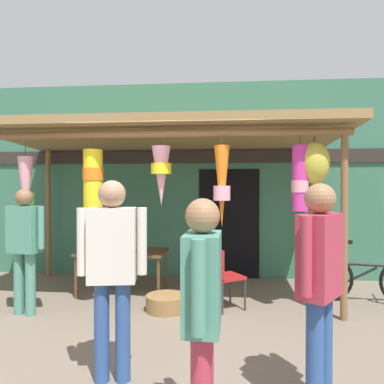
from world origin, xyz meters
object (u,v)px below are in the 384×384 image
object	(u,v)px
wicker_basket_by_table	(166,303)
customer_foreground	(112,262)
folding_chair	(222,273)
shopper_by_bananas	(203,304)
parked_bicycle	(366,279)
vendor_in_orange	(320,275)
display_table	(123,255)
flower_heap_on_table	(116,247)
passerby_at_right	(24,240)

from	to	relation	value
wicker_basket_by_table	customer_foreground	xyz separation A→B (m)	(-0.16, -1.83, 0.92)
folding_chair	shopper_by_bananas	xyz separation A→B (m)	(-0.08, -2.76, 0.44)
parked_bicycle	vendor_in_orange	world-z (taller)	vendor_in_orange
parked_bicycle	vendor_in_orange	bearing A→B (deg)	-115.92
wicker_basket_by_table	customer_foreground	bearing A→B (deg)	-95.08
display_table	parked_bicycle	distance (m)	3.64
display_table	vendor_in_orange	bearing A→B (deg)	-50.30
flower_heap_on_table	shopper_by_bananas	distance (m)	3.68
display_table	shopper_by_bananas	size ratio (longest dim) A/B	0.85
folding_chair	passerby_at_right	size ratio (longest dim) A/B	0.51
wicker_basket_by_table	passerby_at_right	size ratio (longest dim) A/B	0.33
display_table	flower_heap_on_table	bearing A→B (deg)	-141.09
folding_chair	wicker_basket_by_table	xyz separation A→B (m)	(-0.75, -0.12, -0.40)
parked_bicycle	display_table	bearing A→B (deg)	177.69
customer_foreground	passerby_at_right	bearing A→B (deg)	137.72
wicker_basket_by_table	flower_heap_on_table	bearing A→B (deg)	142.53
vendor_in_orange	folding_chair	bearing A→B (deg)	109.47
display_table	wicker_basket_by_table	size ratio (longest dim) A/B	2.48
wicker_basket_by_table	shopper_by_bananas	bearing A→B (deg)	-75.74
vendor_in_orange	shopper_by_bananas	size ratio (longest dim) A/B	1.06
passerby_at_right	display_table	bearing A→B (deg)	47.13
passerby_at_right	customer_foreground	bearing A→B (deg)	-42.28
display_table	customer_foreground	xyz separation A→B (m)	(0.65, -2.59, 0.42)
folding_chair	customer_foreground	bearing A→B (deg)	-114.97
wicker_basket_by_table	vendor_in_orange	size ratio (longest dim) A/B	0.32
display_table	wicker_basket_by_table	distance (m)	1.22
folding_chair	passerby_at_right	xyz separation A→B (m)	(-2.57, -0.45, 0.47)
shopper_by_bananas	passerby_at_right	world-z (taller)	passerby_at_right
vendor_in_orange	customer_foreground	size ratio (longest dim) A/B	0.98
flower_heap_on_table	display_table	bearing A→B (deg)	38.91
folding_chair	passerby_at_right	world-z (taller)	passerby_at_right
display_table	passerby_at_right	bearing A→B (deg)	-132.87
folding_chair	wicker_basket_by_table	size ratio (longest dim) A/B	1.53
vendor_in_orange	passerby_at_right	distance (m)	3.76
folding_chair	parked_bicycle	size ratio (longest dim) A/B	0.49
passerby_at_right	parked_bicycle	bearing A→B (deg)	11.41
vendor_in_orange	display_table	bearing A→B (deg)	129.70
wicker_basket_by_table	passerby_at_right	xyz separation A→B (m)	(-1.82, -0.32, 0.87)
display_table	wicker_basket_by_table	bearing A→B (deg)	-42.89
display_table	wicker_basket_by_table	world-z (taller)	display_table
display_table	parked_bicycle	size ratio (longest dim) A/B	0.79
folding_chair	shopper_by_bananas	size ratio (longest dim) A/B	0.52
flower_heap_on_table	passerby_at_right	size ratio (longest dim) A/B	0.41
flower_heap_on_table	folding_chair	bearing A→B (deg)	-18.95
folding_chair	passerby_at_right	bearing A→B (deg)	-170.11
parked_bicycle	flower_heap_on_table	bearing A→B (deg)	178.79
flower_heap_on_table	folding_chair	distance (m)	1.76
wicker_basket_by_table	shopper_by_bananas	xyz separation A→B (m)	(0.67, -2.63, 0.84)
shopper_by_bananas	passerby_at_right	bearing A→B (deg)	137.16
folding_chair	vendor_in_orange	distance (m)	2.37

